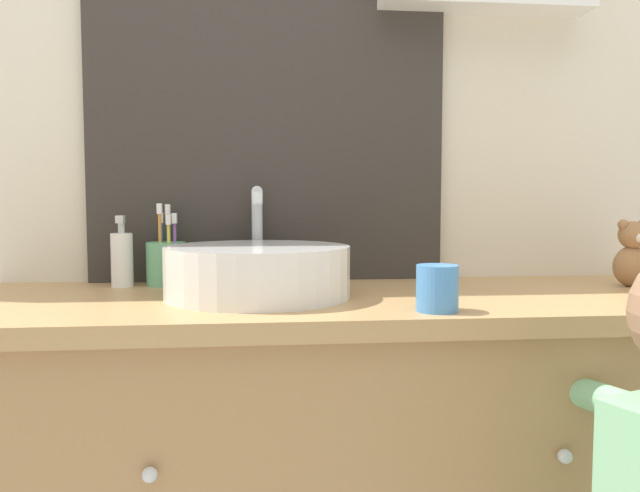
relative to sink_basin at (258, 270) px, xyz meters
name	(u,v)px	position (x,y,z in m)	size (l,w,h in m)	color
wall_back	(334,83)	(0.18, 0.28, 0.40)	(3.20, 0.18, 2.50)	beige
sink_basin	(258,270)	(0.00, 0.00, 0.00)	(0.35, 0.40, 0.21)	white
toothbrush_holder	(166,262)	(-0.20, 0.18, 0.00)	(0.08, 0.08, 0.18)	#66B27F
soap_dispenser	(122,258)	(-0.29, 0.17, 0.01)	(0.05, 0.05, 0.15)	white
teddy_bear	(632,255)	(0.79, 0.06, 0.02)	(0.08, 0.07, 0.14)	#9E7047
drinking_cup	(437,288)	(0.29, -0.19, -0.01)	(0.07, 0.07, 0.08)	#4789D1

